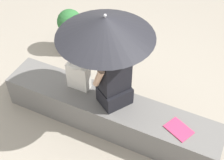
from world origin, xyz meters
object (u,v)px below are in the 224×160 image
object	(u,v)px
parasol	(105,27)
magazine	(179,129)
person_seated	(115,77)
planter_near	(71,31)
handbag_black	(79,76)

from	to	relation	value
parasol	magazine	bearing A→B (deg)	176.60
person_seated	planter_near	xyz separation A→B (m)	(1.24, -1.05, -0.45)
magazine	person_seated	bearing A→B (deg)	19.70
parasol	person_seated	bearing A→B (deg)	-166.27
handbag_black	person_seated	bearing A→B (deg)	176.10
person_seated	planter_near	distance (m)	1.68
magazine	planter_near	world-z (taller)	planter_near
magazine	planter_near	distance (m)	2.33
person_seated	parasol	size ratio (longest dim) A/B	0.76
parasol	magazine	size ratio (longest dim) A/B	4.21
handbag_black	magazine	distance (m)	1.31
person_seated	parasol	bearing A→B (deg)	13.73
person_seated	magazine	bearing A→B (deg)	174.57
parasol	handbag_black	distance (m)	0.94
person_seated	parasol	xyz separation A→B (m)	(0.09, 0.02, 0.65)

